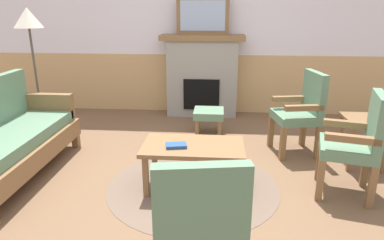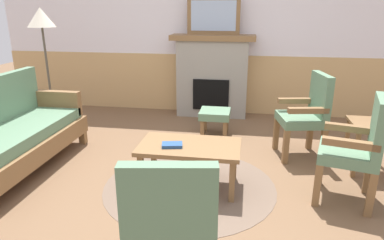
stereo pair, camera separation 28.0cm
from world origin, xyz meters
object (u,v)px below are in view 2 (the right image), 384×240
footstool (215,116)px  coffee_table (190,150)px  book_on_table (172,145)px  floor_lamp_by_couch (42,26)px  armchair_by_window_left (308,112)px  armchair_near_fireplace (358,146)px  fireplace (212,75)px  side_table (372,133)px  framed_picture (213,16)px  armchair_front_left (171,228)px  couch (12,136)px

footstool → coffee_table: bearing=-93.9°
coffee_table → book_on_table: size_ratio=5.03×
floor_lamp_by_couch → armchair_by_window_left: bearing=-6.6°
armchair_near_fireplace → armchair_by_window_left: same height
armchair_near_fireplace → floor_lamp_by_couch: size_ratio=0.58×
fireplace → floor_lamp_by_couch: (-2.17, -1.07, 0.80)m
floor_lamp_by_couch → side_table: bearing=-9.9°
book_on_table → floor_lamp_by_couch: size_ratio=0.11×
framed_picture → book_on_table: size_ratio=4.19×
armchair_front_left → framed_picture: bearing=92.8°
armchair_front_left → side_table: size_ratio=1.78×
side_table → coffee_table: bearing=-160.6°
armchair_near_fireplace → side_table: size_ratio=1.78×
armchair_by_window_left → armchair_front_left: 2.61m
fireplace → side_table: 2.58m
book_on_table → armchair_by_window_left: armchair_by_window_left is taller
book_on_table → armchair_near_fireplace: bearing=1.6°
coffee_table → side_table: 1.93m
armchair_near_fireplace → armchair_front_left: size_ratio=1.00×
book_on_table → armchair_near_fireplace: armchair_near_fireplace is taller
book_on_table → footstool: (0.25, 1.52, -0.17)m
fireplace → framed_picture: bearing=90.0°
coffee_table → side_table: side_table is taller
book_on_table → side_table: size_ratio=0.35×
book_on_table → armchair_front_left: (0.30, -1.36, 0.08)m
coffee_table → book_on_table: 0.18m
framed_picture → armchair_by_window_left: framed_picture is taller
armchair_by_window_left → footstool: bearing=155.8°
fireplace → side_table: bearing=-43.6°
armchair_by_window_left → floor_lamp_by_couch: size_ratio=0.58×
side_table → floor_lamp_by_couch: (-4.03, 0.70, 1.02)m
couch → floor_lamp_by_couch: size_ratio=1.07×
framed_picture → armchair_near_fireplace: (1.53, -2.43, -1.02)m
fireplace → book_on_table: (-0.11, -2.48, -0.20)m
armchair_by_window_left → floor_lamp_by_couch: 3.56m
fireplace → armchair_near_fireplace: 2.88m
book_on_table → side_table: 2.09m
couch → side_table: (3.72, 0.59, 0.04)m
couch → book_on_table: couch is taller
footstool → floor_lamp_by_couch: size_ratio=0.24×
footstool → side_table: size_ratio=0.73×
armchair_near_fireplace → fireplace: bearing=122.2°
fireplace → armchair_near_fireplace: fireplace is taller
armchair_by_window_left → armchair_front_left: same height
footstool → floor_lamp_by_couch: bearing=-177.4°
fireplace → framed_picture: (0.00, 0.00, 0.91)m
armchair_near_fireplace → armchair_front_left: 1.95m
framed_picture → footstool: framed_picture is taller
framed_picture → fireplace: bearing=-90.0°
floor_lamp_by_couch → coffee_table: bearing=-31.3°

